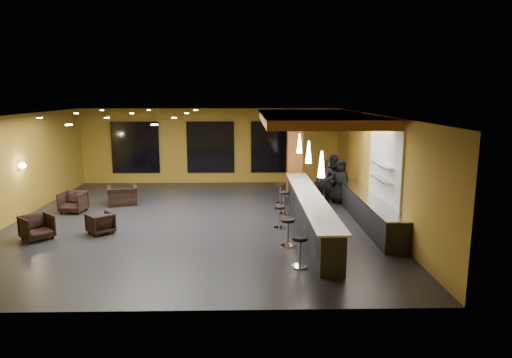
{
  "coord_description": "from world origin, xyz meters",
  "views": [
    {
      "loc": [
        1.65,
        -14.84,
        4.21
      ],
      "look_at": [
        2.0,
        0.5,
        1.3
      ],
      "focal_mm": 32.0,
      "sensor_mm": 36.0,
      "label": 1
    }
  ],
  "objects_px": {
    "armchair_d": "(122,195)",
    "staff_c": "(340,181)",
    "pendant_0": "(321,164)",
    "staff_a": "(324,183)",
    "bar_stool_3": "(284,200)",
    "bar_stool_4": "(281,191)",
    "armchair_a": "(37,227)",
    "armchair_c": "(73,202)",
    "staff_b": "(334,179)",
    "bar_counter": "(309,213)",
    "bar_stool_0": "(300,248)",
    "bar_stool_2": "(279,214)",
    "bar_stool_1": "(288,229)",
    "prep_counter": "(368,210)",
    "pendant_2": "(299,144)",
    "armchair_b": "(100,223)",
    "pendant_1": "(309,152)",
    "column": "(295,154)"
  },
  "relations": [
    {
      "from": "pendant_1",
      "to": "staff_a",
      "type": "relative_size",
      "value": 0.37
    },
    {
      "from": "armchair_c",
      "to": "pendant_1",
      "type": "bearing_deg",
      "value": -3.82
    },
    {
      "from": "pendant_0",
      "to": "pendant_1",
      "type": "bearing_deg",
      "value": 90.0
    },
    {
      "from": "bar_stool_0",
      "to": "bar_stool_2",
      "type": "relative_size",
      "value": 1.08
    },
    {
      "from": "staff_c",
      "to": "armchair_a",
      "type": "distance_m",
      "value": 10.56
    },
    {
      "from": "bar_stool_2",
      "to": "pendant_2",
      "type": "bearing_deg",
      "value": 72.48
    },
    {
      "from": "armchair_a",
      "to": "bar_stool_1",
      "type": "bearing_deg",
      "value": -53.0
    },
    {
      "from": "bar_stool_4",
      "to": "armchair_c",
      "type": "bearing_deg",
      "value": -171.17
    },
    {
      "from": "bar_stool_3",
      "to": "bar_stool_4",
      "type": "xyz_separation_m",
      "value": [
        0.01,
        1.57,
        -0.03
      ]
    },
    {
      "from": "bar_counter",
      "to": "bar_stool_4",
      "type": "xyz_separation_m",
      "value": [
        -0.67,
        3.26,
        -0.01
      ]
    },
    {
      "from": "bar_stool_2",
      "to": "staff_a",
      "type": "bearing_deg",
      "value": 54.26
    },
    {
      "from": "armchair_b",
      "to": "bar_stool_0",
      "type": "height_order",
      "value": "bar_stool_0"
    },
    {
      "from": "armchair_a",
      "to": "bar_stool_3",
      "type": "height_order",
      "value": "bar_stool_3"
    },
    {
      "from": "prep_counter",
      "to": "bar_stool_3",
      "type": "height_order",
      "value": "prep_counter"
    },
    {
      "from": "armchair_c",
      "to": "pendant_0",
      "type": "bearing_deg",
      "value": -19.42
    },
    {
      "from": "armchair_b",
      "to": "armchair_c",
      "type": "bearing_deg",
      "value": -97.56
    },
    {
      "from": "staff_b",
      "to": "staff_c",
      "type": "bearing_deg",
      "value": 1.63
    },
    {
      "from": "bar_stool_3",
      "to": "pendant_1",
      "type": "bearing_deg",
      "value": -60.53
    },
    {
      "from": "armchair_d",
      "to": "staff_c",
      "type": "bearing_deg",
      "value": 163.12
    },
    {
      "from": "bar_stool_0",
      "to": "staff_b",
      "type": "bearing_deg",
      "value": 72.25
    },
    {
      "from": "bar_stool_3",
      "to": "pendant_0",
      "type": "bearing_deg",
      "value": -79.68
    },
    {
      "from": "pendant_2",
      "to": "bar_stool_4",
      "type": "distance_m",
      "value": 1.99
    },
    {
      "from": "pendant_2",
      "to": "bar_stool_1",
      "type": "bearing_deg",
      "value": -100.12
    },
    {
      "from": "bar_stool_4",
      "to": "bar_counter",
      "type": "bearing_deg",
      "value": -78.44
    },
    {
      "from": "staff_b",
      "to": "armchair_a",
      "type": "height_order",
      "value": "staff_b"
    },
    {
      "from": "bar_stool_3",
      "to": "armchair_b",
      "type": "bearing_deg",
      "value": -159.86
    },
    {
      "from": "staff_a",
      "to": "bar_stool_1",
      "type": "relative_size",
      "value": 2.39
    },
    {
      "from": "armchair_c",
      "to": "bar_stool_3",
      "type": "distance_m",
      "value": 7.5
    },
    {
      "from": "armchair_a",
      "to": "bar_stool_1",
      "type": "height_order",
      "value": "bar_stool_1"
    },
    {
      "from": "pendant_0",
      "to": "staff_a",
      "type": "distance_m",
      "value": 4.86
    },
    {
      "from": "bar_counter",
      "to": "column",
      "type": "relative_size",
      "value": 2.29
    },
    {
      "from": "armchair_c",
      "to": "staff_c",
      "type": "bearing_deg",
      "value": 13.95
    },
    {
      "from": "armchair_b",
      "to": "bar_counter",
      "type": "bearing_deg",
      "value": 141.46
    },
    {
      "from": "prep_counter",
      "to": "bar_stool_0",
      "type": "xyz_separation_m",
      "value": [
        -2.69,
        -3.78,
        0.06
      ]
    },
    {
      "from": "pendant_1",
      "to": "bar_stool_1",
      "type": "height_order",
      "value": "pendant_1"
    },
    {
      "from": "column",
      "to": "bar_stool_3",
      "type": "height_order",
      "value": "column"
    },
    {
      "from": "staff_c",
      "to": "pendant_1",
      "type": "bearing_deg",
      "value": -130.53
    },
    {
      "from": "armchair_b",
      "to": "bar_stool_1",
      "type": "relative_size",
      "value": 0.89
    },
    {
      "from": "bar_counter",
      "to": "armchair_a",
      "type": "height_order",
      "value": "bar_counter"
    },
    {
      "from": "staff_b",
      "to": "bar_stool_3",
      "type": "relative_size",
      "value": 2.34
    },
    {
      "from": "pendant_1",
      "to": "pendant_0",
      "type": "bearing_deg",
      "value": -90.0
    },
    {
      "from": "armchair_d",
      "to": "bar_stool_3",
      "type": "distance_m",
      "value": 6.24
    },
    {
      "from": "armchair_a",
      "to": "pendant_0",
      "type": "bearing_deg",
      "value": -54.34
    },
    {
      "from": "prep_counter",
      "to": "pendant_2",
      "type": "xyz_separation_m",
      "value": [
        -2.0,
        2.5,
        1.92
      ]
    },
    {
      "from": "armchair_a",
      "to": "pendant_2",
      "type": "bearing_deg",
      "value": -20.89
    },
    {
      "from": "prep_counter",
      "to": "pendant_2",
      "type": "height_order",
      "value": "pendant_2"
    },
    {
      "from": "staff_a",
      "to": "armchair_c",
      "type": "relative_size",
      "value": 2.28
    },
    {
      "from": "staff_b",
      "to": "armchair_c",
      "type": "xyz_separation_m",
      "value": [
        -9.55,
        -1.15,
        -0.57
      ]
    },
    {
      "from": "armchair_c",
      "to": "armchair_d",
      "type": "height_order",
      "value": "armchair_c"
    },
    {
      "from": "pendant_1",
      "to": "armchair_d",
      "type": "xyz_separation_m",
      "value": [
        -6.71,
        2.73,
        -1.99
      ]
    }
  ]
}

